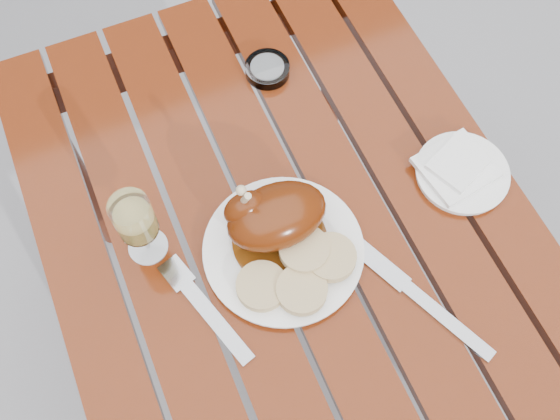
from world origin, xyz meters
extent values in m
plane|color=slate|center=(0.00, 0.00, 0.00)|extent=(60.00, 60.00, 0.00)
cube|color=maroon|center=(0.00, 0.00, 0.38)|extent=(0.80, 1.20, 0.75)
cylinder|color=white|center=(-0.03, 0.02, 0.76)|extent=(0.28, 0.28, 0.02)
cylinder|color=#5D2D0A|center=(-0.03, 0.03, 0.77)|extent=(0.16, 0.16, 0.00)
ellipsoid|color=#6A2007|center=(-0.02, 0.06, 0.81)|extent=(0.17, 0.11, 0.08)
ellipsoid|color=#6A2007|center=(-0.06, 0.08, 0.82)|extent=(0.08, 0.05, 0.06)
cylinder|color=#C6B28C|center=(-0.07, 0.09, 0.84)|extent=(0.02, 0.04, 0.09)
cylinder|color=tan|center=(-0.09, -0.03, 0.78)|extent=(0.08, 0.08, 0.02)
cylinder|color=tan|center=(-0.03, -0.06, 0.78)|extent=(0.08, 0.08, 0.02)
cylinder|color=tan|center=(0.03, -0.03, 0.78)|extent=(0.08, 0.08, 0.02)
cylinder|color=tan|center=(0.00, -0.01, 0.79)|extent=(0.08, 0.08, 0.02)
cylinder|color=#D4C060|center=(-0.23, 0.12, 0.83)|extent=(0.08, 0.08, 0.16)
cylinder|color=white|center=(0.32, 0.03, 0.76)|extent=(0.21, 0.21, 0.01)
cube|color=white|center=(0.31, 0.04, 0.77)|extent=(0.13, 0.13, 0.01)
cylinder|color=#B2B7BC|center=(0.09, 0.37, 0.76)|extent=(0.10, 0.10, 0.02)
cube|color=gray|center=(-0.18, -0.03, 0.75)|extent=(0.08, 0.20, 0.01)
cube|color=gray|center=(0.15, -0.16, 0.75)|extent=(0.11, 0.22, 0.01)
camera|label=1|loc=(-0.19, -0.33, 1.71)|focal=40.00mm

